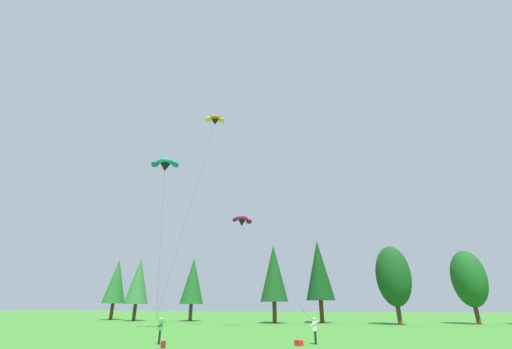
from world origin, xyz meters
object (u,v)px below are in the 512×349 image
backpack (163,345)px  parafoil_kite_far_orange (215,120)px  parafoil_kite_mid_magenta (242,221)px  kite_flyer_near (160,328)px  parafoil_kite_high_teal (165,165)px  kite_flyer_mid (315,328)px  picnic_cooler (299,343)px

backpack → parafoil_kite_far_orange: bearing=-5.3°
parafoil_kite_mid_magenta → parafoil_kite_far_orange: 13.46m
kite_flyer_near → parafoil_kite_high_teal: (-6.00, 8.59, 16.65)m
kite_flyer_mid → parafoil_kite_mid_magenta: (-9.07, 13.38, 11.30)m
kite_flyer_near → kite_flyer_mid: bearing=12.9°
parafoil_kite_mid_magenta → picnic_cooler: bearing=-61.0°
kite_flyer_near → parafoil_kite_mid_magenta: bearing=84.8°
kite_flyer_near → picnic_cooler: 9.59m
parafoil_kite_mid_magenta → picnic_cooler: 20.50m
kite_flyer_mid → picnic_cooler: 1.71m
parafoil_kite_high_teal → parafoil_kite_far_orange: 9.11m
kite_flyer_mid → parafoil_kite_far_orange: 28.16m
picnic_cooler → parafoil_kite_mid_magenta: bearing=-18.3°
parafoil_kite_high_teal → parafoil_kite_mid_magenta: bearing=44.1°
parafoil_kite_far_orange → backpack: size_ratio=59.74×
kite_flyer_near → backpack: 2.31m
parafoil_kite_high_teal → parafoil_kite_far_orange: bearing=33.4°
kite_flyer_mid → parafoil_kite_mid_magenta: size_ratio=0.12×
kite_flyer_mid → parafoil_kite_high_teal: (-16.50, 6.19, 16.65)m
parafoil_kite_high_teal → picnic_cooler: bearing=-25.1°
parafoil_kite_high_teal → backpack: 21.55m
picnic_cooler → parafoil_kite_far_orange: bearing=-1.2°
parafoil_kite_mid_magenta → picnic_cooler: (8.03, -14.45, -12.12)m
parafoil_kite_high_teal → kite_flyer_near: bearing=-55.1°
kite_flyer_near → kite_flyer_mid: size_ratio=1.00×
parafoil_kite_far_orange → picnic_cooler: (10.77, -10.35, -24.65)m
picnic_cooler → kite_flyer_near: bearing=50.7°
parafoil_kite_mid_magenta → picnic_cooler: parafoil_kite_mid_magenta is taller
parafoil_kite_mid_magenta → parafoil_kite_far_orange: (-2.74, -4.10, 12.52)m
parafoil_kite_mid_magenta → backpack: 21.33m
backpack → kite_flyer_mid: bearing=-81.7°
parafoil_kite_high_teal → parafoil_kite_mid_magenta: (7.43, 7.20, -5.35)m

